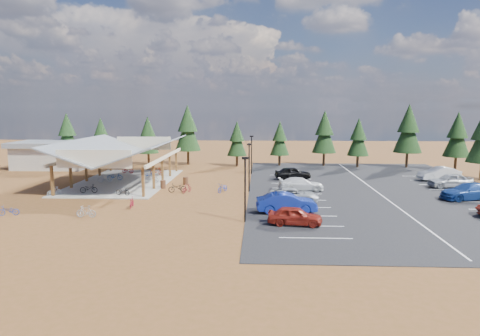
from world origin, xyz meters
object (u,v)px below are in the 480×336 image
at_px(bike_7, 157,171).
at_px(car_7, 469,191).
at_px(bike_pavilion, 123,150).
at_px(bike_1, 105,178).
at_px(bike_5, 152,178).
at_px(bike_0, 89,188).
at_px(trash_bin_1, 186,181).
at_px(bike_2, 115,176).
at_px(bike_3, 128,169).
at_px(trash_bin_0, 163,184).
at_px(lamp_post_1, 249,164).
at_px(bike_11, 132,203).
at_px(lamp_post_2, 252,152).
at_px(bike_13, 86,212).
at_px(bike_4, 123,191).
at_px(car_4, 293,173).
at_px(lamp_post_0, 245,185).
at_px(car_0, 295,216).
at_px(bike_10, 9,210).
at_px(car_9, 439,174).
at_px(bike_14, 223,188).
at_px(bike_15, 187,188).
at_px(car_1, 286,203).
at_px(outbuilding, 53,154).
at_px(bike_16, 177,188).
at_px(bike_9, 54,191).
at_px(bike_6, 149,175).
at_px(car_8, 450,180).
at_px(car_2, 294,195).
at_px(car_3, 301,184).

distance_m(bike_7, car_7, 35.90).
xyz_separation_m(bike_pavilion, bike_1, (-2.09, -0.67, -3.25)).
bearing_deg(bike_5, bike_0, 153.51).
bearing_deg(trash_bin_1, bike_2, 167.36).
bearing_deg(bike_3, bike_0, -165.57).
distance_m(trash_bin_0, bike_0, 7.76).
bearing_deg(lamp_post_1, car_7, -7.94).
distance_m(bike_5, bike_11, 12.29).
relative_size(trash_bin_1, bike_11, 0.56).
xyz_separation_m(lamp_post_2, bike_2, (-16.44, -6.19, -2.41)).
height_order(bike_0, bike_13, bike_0).
bearing_deg(bike_4, car_4, -43.55).
xyz_separation_m(lamp_post_0, bike_13, (-12.98, 0.78, -2.48)).
distance_m(bike_1, car_7, 39.08).
xyz_separation_m(bike_2, bike_5, (4.85, -1.36, 0.07)).
distance_m(bike_2, car_0, 27.46).
bearing_deg(car_4, bike_10, 117.57).
height_order(bike_10, bike_11, bike_11).
bearing_deg(bike_10, bike_11, 94.68).
distance_m(bike_10, car_9, 46.60).
distance_m(bike_1, bike_14, 15.07).
distance_m(bike_2, bike_15, 11.96).
height_order(bike_14, car_1, car_1).
relative_size(bike_7, bike_11, 1.11).
distance_m(outbuilding, bike_3, 13.42).
bearing_deg(bike_16, bike_9, -93.53).
relative_size(bike_6, car_4, 0.35).
relative_size(bike_4, car_9, 0.31).
distance_m(lamp_post_2, car_1, 21.28).
xyz_separation_m(bike_13, bike_16, (5.45, 10.58, -0.01)).
bearing_deg(bike_3, lamp_post_1, -109.70).
bearing_deg(lamp_post_0, bike_0, 148.62).
bearing_deg(bike_2, bike_15, -139.75).
xyz_separation_m(bike_4, bike_16, (5.15, 2.16, -0.01)).
xyz_separation_m(trash_bin_0, bike_4, (-3.14, -4.25, 0.05)).
height_order(trash_bin_1, car_8, car_8).
bearing_deg(lamp_post_1, car_1, -69.06).
bearing_deg(bike_5, car_2, -108.92).
height_order(bike_10, car_9, car_9).
bearing_deg(bike_pavilion, bike_15, -34.50).
relative_size(lamp_post_1, car_4, 1.16).
xyz_separation_m(outbuilding, trash_bin_0, (19.46, -14.55, -1.58)).
distance_m(bike_2, bike_6, 4.11).
relative_size(lamp_post_2, trash_bin_1, 5.71).
bearing_deg(car_8, car_3, -85.62).
bearing_deg(bike_9, car_4, -126.43).
height_order(bike_1, car_0, car_0).
xyz_separation_m(lamp_post_2, trash_bin_0, (-9.54, -10.55, -2.53)).
distance_m(bike_13, car_3, 22.00).
distance_m(bike_3, bike_9, 14.64).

